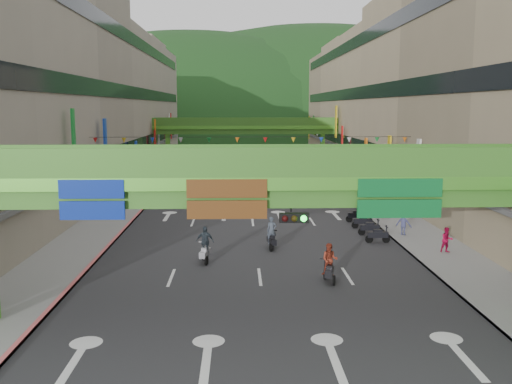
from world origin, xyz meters
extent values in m
cube|color=#28282B|center=(0.00, 50.00, 0.01)|extent=(18.00, 140.00, 0.02)
cube|color=gray|center=(-11.00, 50.00, 0.07)|extent=(4.00, 140.00, 0.15)
cube|color=gray|center=(11.00, 50.00, 0.07)|extent=(4.00, 140.00, 0.15)
cube|color=#CC5959|center=(-9.10, 50.00, 0.09)|extent=(0.20, 140.00, 0.18)
cube|color=gray|center=(9.10, 50.00, 0.09)|extent=(0.20, 140.00, 0.18)
cube|color=#9E937F|center=(-19.00, 50.00, 9.50)|extent=(12.00, 95.00, 19.00)
cube|color=black|center=(-12.95, 50.00, 4.20)|extent=(0.08, 90.25, 1.40)
cube|color=black|center=(-12.95, 50.00, 10.20)|extent=(0.08, 90.25, 1.40)
cube|color=black|center=(-12.95, 50.00, 16.20)|extent=(0.08, 90.25, 1.40)
cube|color=gray|center=(19.00, 50.00, 9.50)|extent=(12.00, 95.00, 19.00)
cube|color=black|center=(12.95, 50.00, 4.20)|extent=(0.08, 90.25, 1.40)
cube|color=black|center=(12.95, 50.00, 10.20)|extent=(0.08, 90.25, 1.40)
cube|color=black|center=(12.95, 50.00, 16.20)|extent=(0.08, 90.25, 1.40)
cube|color=#4C9E2D|center=(0.00, 6.00, 5.75)|extent=(28.00, 2.20, 0.50)
cube|color=#387223|center=(0.00, 6.00, 5.15)|extent=(28.00, 1.76, 0.70)
cube|color=#387223|center=(0.00, 4.96, 6.55)|extent=(28.00, 0.12, 1.10)
cube|color=#387223|center=(0.00, 7.04, 6.55)|extent=(28.00, 0.12, 1.10)
cube|color=navy|center=(-6.50, 4.92, 5.15)|extent=(2.40, 0.12, 1.50)
cube|color=#593314|center=(-1.50, 4.92, 5.15)|extent=(3.00, 0.12, 1.50)
cube|color=#0C5926|center=(5.00, 4.92, 5.15)|extent=(3.20, 0.12, 1.50)
cube|color=black|center=(1.00, 4.77, 4.50)|extent=(1.10, 0.28, 0.35)
cube|color=#4C9E2D|center=(0.00, 65.00, 5.75)|extent=(28.00, 2.20, 0.50)
cube|color=#387223|center=(0.00, 65.00, 5.15)|extent=(28.00, 1.76, 0.70)
cube|color=#4C9E2D|center=(-11.00, 65.00, 2.40)|extent=(0.60, 0.60, 4.80)
cube|color=#4C9E2D|center=(11.00, 65.00, 2.40)|extent=(0.60, 0.60, 4.80)
cube|color=#387223|center=(0.00, 63.96, 6.55)|extent=(28.00, 0.12, 1.10)
cube|color=#387223|center=(0.00, 66.04, 6.55)|extent=(28.00, 0.12, 1.10)
ellipsoid|color=#1C4419|center=(-15.00, 160.00, 0.00)|extent=(168.00, 140.00, 112.00)
ellipsoid|color=#1C4419|center=(25.00, 180.00, 0.00)|extent=(208.00, 176.00, 128.00)
cylinder|color=black|center=(0.00, 30.00, 6.20)|extent=(26.00, 0.03, 0.03)
cone|color=red|center=(-12.50, 30.00, 5.95)|extent=(0.36, 0.36, 0.40)
cone|color=gold|center=(-10.23, 30.00, 5.95)|extent=(0.36, 0.36, 0.40)
cone|color=#193FB2|center=(-7.95, 30.00, 5.95)|extent=(0.36, 0.36, 0.40)
cone|color=silver|center=(-5.68, 30.00, 5.95)|extent=(0.36, 0.36, 0.40)
cone|color=#198C33|center=(-3.41, 30.00, 5.95)|extent=(0.36, 0.36, 0.40)
cone|color=orange|center=(-1.14, 30.00, 5.95)|extent=(0.36, 0.36, 0.40)
cone|color=red|center=(1.14, 30.00, 5.95)|extent=(0.36, 0.36, 0.40)
cone|color=gold|center=(3.41, 30.00, 5.95)|extent=(0.36, 0.36, 0.40)
cone|color=#193FB2|center=(5.68, 30.00, 5.95)|extent=(0.36, 0.36, 0.40)
cone|color=silver|center=(7.95, 30.00, 5.95)|extent=(0.36, 0.36, 0.40)
cone|color=#198C33|center=(10.23, 30.00, 5.95)|extent=(0.36, 0.36, 0.40)
cone|color=orange|center=(12.50, 30.00, 5.95)|extent=(0.36, 0.36, 0.40)
cube|color=black|center=(0.94, 17.72, 0.55)|extent=(0.55, 1.34, 0.35)
cube|color=black|center=(0.94, 17.72, 0.80)|extent=(0.38, 0.59, 0.18)
cube|color=black|center=(1.03, 18.26, 1.05)|extent=(0.55, 0.14, 0.06)
cylinder|color=black|center=(1.03, 18.26, 0.25)|extent=(0.18, 0.51, 0.50)
cylinder|color=black|center=(0.86, 17.18, 0.25)|extent=(0.18, 0.51, 0.50)
imported|color=#3E4653|center=(0.94, 17.72, 1.18)|extent=(0.66, 0.48, 1.65)
cube|color=black|center=(3.42, 11.05, 0.55)|extent=(0.67, 1.35, 0.35)
cube|color=black|center=(3.42, 11.05, 0.80)|extent=(0.43, 0.61, 0.18)
cube|color=black|center=(3.28, 11.58, 1.05)|extent=(0.55, 0.20, 0.06)
cylinder|color=black|center=(3.28, 11.58, 0.25)|extent=(0.23, 0.51, 0.50)
cylinder|color=black|center=(3.56, 10.52, 0.25)|extent=(0.23, 0.51, 0.50)
imported|color=maroon|center=(3.42, 11.05, 1.16)|extent=(0.92, 0.80, 1.62)
cube|color=gray|center=(-2.94, 14.84, 0.55)|extent=(0.60, 1.34, 0.35)
cube|color=gray|center=(-2.94, 14.84, 0.80)|extent=(0.40, 0.60, 0.18)
cube|color=gray|center=(-3.05, 15.38, 1.05)|extent=(0.55, 0.17, 0.06)
cylinder|color=black|center=(-3.05, 15.38, 0.25)|extent=(0.20, 0.51, 0.50)
cylinder|color=black|center=(-2.83, 14.30, 0.25)|extent=(0.20, 0.51, 0.50)
imported|color=#2B353E|center=(-2.94, 14.84, 1.21)|extent=(1.07, 0.61, 1.73)
cube|color=maroon|center=(-3.43, 49.57, 0.55)|extent=(0.64, 1.35, 0.35)
cube|color=maroon|center=(-3.43, 49.57, 0.80)|extent=(0.42, 0.60, 0.18)
cube|color=maroon|center=(-3.31, 50.11, 1.05)|extent=(0.55, 0.18, 0.06)
cylinder|color=black|center=(-3.31, 50.11, 0.25)|extent=(0.21, 0.51, 0.50)
cylinder|color=black|center=(-3.56, 49.04, 0.25)|extent=(0.21, 0.51, 0.50)
imported|color=#46474D|center=(-3.43, 49.57, 1.22)|extent=(0.96, 0.74, 1.75)
cube|color=black|center=(7.80, 19.12, 0.55)|extent=(1.31, 0.37, 0.35)
cube|color=black|center=(7.80, 19.12, 0.80)|extent=(0.56, 0.31, 0.18)
cube|color=black|center=(8.35, 19.13, 1.05)|extent=(0.07, 0.55, 0.06)
cylinder|color=black|center=(8.35, 19.13, 0.25)|extent=(0.50, 0.11, 0.50)
cylinder|color=black|center=(7.25, 19.11, 0.25)|extent=(0.50, 0.11, 0.50)
cube|color=black|center=(7.80, 21.32, 0.55)|extent=(1.31, 0.37, 0.35)
cube|color=black|center=(7.80, 21.32, 0.80)|extent=(0.56, 0.31, 0.18)
cube|color=black|center=(8.35, 21.33, 1.05)|extent=(0.07, 0.55, 0.06)
cylinder|color=black|center=(8.35, 21.33, 0.25)|extent=(0.50, 0.11, 0.50)
cylinder|color=black|center=(7.25, 21.31, 0.25)|extent=(0.50, 0.11, 0.50)
cube|color=black|center=(7.80, 23.52, 0.55)|extent=(1.31, 0.37, 0.35)
cube|color=black|center=(7.80, 23.52, 0.80)|extent=(0.56, 0.31, 0.18)
cube|color=black|center=(8.35, 23.53, 1.05)|extent=(0.07, 0.55, 0.06)
cylinder|color=black|center=(8.35, 23.53, 0.25)|extent=(0.50, 0.11, 0.50)
cylinder|color=black|center=(7.25, 23.51, 0.25)|extent=(0.50, 0.11, 0.50)
cube|color=black|center=(7.80, 25.72, 0.55)|extent=(1.31, 0.37, 0.35)
cube|color=black|center=(7.80, 25.72, 0.80)|extent=(0.56, 0.31, 0.18)
cube|color=black|center=(8.35, 25.73, 1.05)|extent=(0.07, 0.55, 0.06)
cylinder|color=black|center=(8.35, 25.73, 0.25)|extent=(0.50, 0.11, 0.50)
cylinder|color=black|center=(7.25, 25.71, 0.25)|extent=(0.50, 0.11, 0.50)
imported|color=#B2B5BB|center=(-4.82, 59.41, 0.66)|extent=(1.53, 4.06, 1.32)
imported|color=gold|center=(3.20, 71.97, 0.74)|extent=(2.03, 4.43, 1.47)
imported|color=#A50B37|center=(11.11, 16.07, 0.75)|extent=(0.76, 0.60, 1.49)
imported|color=black|center=(12.20, 33.31, 0.81)|extent=(0.99, 0.51, 1.62)
imported|color=#383B64|center=(9.93, 20.76, 0.81)|extent=(0.90, 0.82, 1.63)
camera|label=1|loc=(-1.08, -16.08, 8.61)|focal=40.00mm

